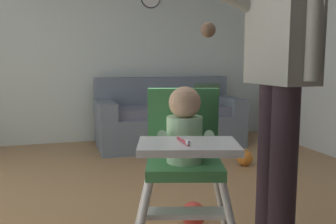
{
  "coord_description": "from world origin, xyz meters",
  "views": [
    {
      "loc": [
        -0.73,
        -2.34,
        1.08
      ],
      "look_at": [
        -0.16,
        -0.38,
        0.8
      ],
      "focal_mm": 39.84,
      "sensor_mm": 36.0,
      "label": 1
    }
  ],
  "objects_px": {
    "high_chair": "(184,146)",
    "toy_ball_second": "(245,158)",
    "couch": "(168,119)",
    "toy_ball": "(193,214)",
    "adult_standing": "(279,80)"
  },
  "relations": [
    {
      "from": "high_chair",
      "to": "toy_ball",
      "type": "xyz_separation_m",
      "value": [
        0.24,
        0.52,
        -0.58
      ]
    },
    {
      "from": "high_chair",
      "to": "toy_ball_second",
      "type": "bearing_deg",
      "value": 159.72
    },
    {
      "from": "adult_standing",
      "to": "toy_ball",
      "type": "height_order",
      "value": "adult_standing"
    },
    {
      "from": "couch",
      "to": "adult_standing",
      "type": "height_order",
      "value": "adult_standing"
    },
    {
      "from": "high_chair",
      "to": "toy_ball",
      "type": "distance_m",
      "value": 0.82
    },
    {
      "from": "toy_ball",
      "to": "toy_ball_second",
      "type": "bearing_deg",
      "value": 50.01
    },
    {
      "from": "adult_standing",
      "to": "toy_ball_second",
      "type": "height_order",
      "value": "adult_standing"
    },
    {
      "from": "couch",
      "to": "high_chair",
      "type": "bearing_deg",
      "value": -14.83
    },
    {
      "from": "couch",
      "to": "high_chair",
      "type": "distance_m",
      "value": 2.99
    },
    {
      "from": "high_chair",
      "to": "adult_standing",
      "type": "bearing_deg",
      "value": 107.49
    },
    {
      "from": "adult_standing",
      "to": "couch",
      "type": "bearing_deg",
      "value": -96.75
    },
    {
      "from": "toy_ball",
      "to": "toy_ball_second",
      "type": "relative_size",
      "value": 0.99
    },
    {
      "from": "couch",
      "to": "adult_standing",
      "type": "xyz_separation_m",
      "value": [
        -0.24,
        -2.86,
        0.65
      ]
    },
    {
      "from": "high_chair",
      "to": "toy_ball_second",
      "type": "height_order",
      "value": "high_chair"
    },
    {
      "from": "toy_ball_second",
      "to": "high_chair",
      "type": "bearing_deg",
      "value": -126.05
    }
  ]
}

